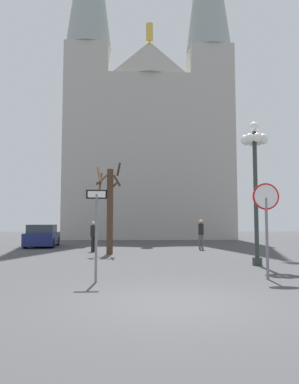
{
  "coord_description": "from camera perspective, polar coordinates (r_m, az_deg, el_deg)",
  "views": [
    {
      "loc": [
        -0.83,
        -7.55,
        1.61
      ],
      "look_at": [
        0.19,
        16.81,
        3.62
      ],
      "focal_mm": 34.68,
      "sensor_mm": 36.0,
      "label": 1
    }
  ],
  "objects": [
    {
      "name": "one_way_arrow_sign",
      "position": [
        10.24,
        -8.18,
        -5.01
      ],
      "size": [
        0.58,
        0.07,
        2.51
      ],
      "color": "slate",
      "rests_on": "ground"
    },
    {
      "name": "cathedral",
      "position": [
        40.95,
        -0.27,
        8.99
      ],
      "size": [
        16.83,
        14.16,
        38.17
      ],
      "color": "#ADA89E",
      "rests_on": "ground"
    },
    {
      "name": "ground_plane",
      "position": [
        7.76,
        3.93,
        -16.67
      ],
      "size": [
        120.0,
        120.0,
        0.0
      ],
      "primitive_type": "plane",
      "color": "#424244"
    },
    {
      "name": "street_lamp",
      "position": [
        14.88,
        15.9,
        4.9
      ],
      "size": [
        1.08,
        1.08,
        5.5
      ],
      "color": "#2D3833",
      "rests_on": "ground"
    },
    {
      "name": "stop_sign",
      "position": [
        11.19,
        17.52,
        -2.88
      ],
      "size": [
        0.77,
        0.08,
        2.75
      ],
      "color": "slate",
      "rests_on": "ground"
    },
    {
      "name": "parked_car_near_navy",
      "position": [
        25.9,
        -16.15,
        -6.56
      ],
      "size": [
        2.26,
        4.64,
        1.47
      ],
      "color": "navy",
      "rests_on": "ground"
    },
    {
      "name": "bare_tree",
      "position": [
        19.2,
        -6.2,
        -2.16
      ],
      "size": [
        1.31,
        1.43,
        4.67
      ],
      "color": "#473323",
      "rests_on": "ground"
    },
    {
      "name": "pedestrian_standing",
      "position": [
        20.95,
        -8.65,
        -6.31
      ],
      "size": [
        0.32,
        0.32,
        1.67
      ],
      "color": "black",
      "rests_on": "ground"
    },
    {
      "name": "pedestrian_walking",
      "position": [
        22.36,
        7.92,
        -6.01
      ],
      "size": [
        0.32,
        0.32,
        1.79
      ],
      "color": "#594C47",
      "rests_on": "ground"
    }
  ]
}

